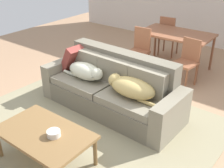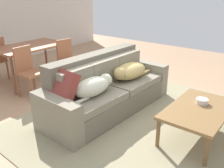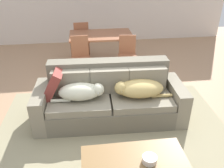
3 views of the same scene
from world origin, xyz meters
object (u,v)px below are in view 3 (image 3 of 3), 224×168
object	(u,v)px
coffee_table	(136,168)
dining_chair_near_left	(81,56)
dog_on_right_cushion	(139,89)
bowl_on_coffee_table	(149,159)
dining_table	(101,37)
throw_pillow_by_left_arm	(53,83)
dining_chair_far_left	(81,38)
couch	(110,98)
dining_chair_near_right	(127,54)
dog_on_left_cushion	(82,92)

from	to	relation	value
coffee_table	dining_chair_near_left	bearing A→B (deg)	100.33
dog_on_right_cushion	bowl_on_coffee_table	distance (m)	1.33
dog_on_right_cushion	dining_table	xyz separation A→B (m)	(-0.38, 2.23, 0.13)
throw_pillow_by_left_arm	dining_chair_near_left	bearing A→B (deg)	73.21
dining_table	dining_chair_far_left	distance (m)	0.77
couch	bowl_on_coffee_table	size ratio (longest dim) A/B	14.75
couch	bowl_on_coffee_table	distance (m)	1.49
couch	throw_pillow_by_left_arm	world-z (taller)	couch
dining_chair_near_right	couch	bearing A→B (deg)	-102.20
dining_chair_near_right	dog_on_left_cushion	bearing A→B (deg)	-113.15
dining_chair_near_left	dining_chair_near_right	distance (m)	1.01
throw_pillow_by_left_arm	coffee_table	distance (m)	1.85
throw_pillow_by_left_arm	bowl_on_coffee_table	distance (m)	1.91
throw_pillow_by_left_arm	bowl_on_coffee_table	bearing A→B (deg)	-54.08
throw_pillow_by_left_arm	bowl_on_coffee_table	world-z (taller)	throw_pillow_by_left_arm
dog_on_right_cushion	bowl_on_coffee_table	size ratio (longest dim) A/B	5.52
dining_table	dining_chair_near_right	world-z (taller)	dining_chair_near_right
dining_table	dining_chair_near_right	size ratio (longest dim) A/B	1.64
dog_on_left_cushion	coffee_table	world-z (taller)	dog_on_left_cushion
dog_on_right_cushion	throw_pillow_by_left_arm	xyz separation A→B (m)	(-1.29, 0.22, 0.08)
throw_pillow_by_left_arm	coffee_table	size ratio (longest dim) A/B	0.40
dining_table	dog_on_right_cushion	bearing A→B (deg)	-80.37
dining_chair_far_left	bowl_on_coffee_table	bearing A→B (deg)	93.51
dining_table	dog_on_left_cushion	bearing A→B (deg)	-102.48
dining_chair_far_left	dining_table	bearing A→B (deg)	122.52
throw_pillow_by_left_arm	dining_chair_far_left	distance (m)	2.64
dining_chair_near_left	dining_chair_far_left	world-z (taller)	dining_chair_far_left
dog_on_left_cushion	coffee_table	distance (m)	1.47
couch	dining_chair_near_left	size ratio (longest dim) A/B	2.58
dog_on_left_cushion	bowl_on_coffee_table	size ratio (longest dim) A/B	4.99
throw_pillow_by_left_arm	dining_chair_near_left	world-z (taller)	dining_chair_near_left
dining_chair_near_left	dining_chair_near_right	world-z (taller)	dining_chair_near_left
dining_table	dining_chair_near_left	size ratio (longest dim) A/B	1.57
dog_on_left_cushion	coffee_table	xyz separation A→B (m)	(0.54, -1.36, -0.19)
coffee_table	dining_chair_far_left	xyz separation A→B (m)	(-0.51, 4.15, 0.12)
couch	throw_pillow_by_left_arm	size ratio (longest dim) A/B	5.09
couch	throw_pillow_by_left_arm	bearing A→B (deg)	177.14
dog_on_left_cushion	dog_on_right_cushion	world-z (taller)	dog_on_right_cushion
dog_on_left_cushion	dining_chair_near_left	world-z (taller)	dining_chair_near_left
throw_pillow_by_left_arm	dining_chair_near_right	xyz separation A→B (m)	(1.43, 1.45, -0.16)
couch	dining_chair_far_left	bearing A→B (deg)	100.72
bowl_on_coffee_table	dining_chair_far_left	distance (m)	4.18
coffee_table	dining_chair_near_right	world-z (taller)	dining_chair_near_right
dog_on_left_cushion	dog_on_right_cushion	distance (m)	0.87
dining_chair_far_left	couch	bearing A→B (deg)	93.14
dog_on_left_cushion	dining_chair_near_right	distance (m)	1.93
dog_on_left_cushion	throw_pillow_by_left_arm	bearing A→B (deg)	156.76
dog_on_left_cushion	throw_pillow_by_left_arm	xyz separation A→B (m)	(-0.43, 0.20, 0.07)
throw_pillow_by_left_arm	coffee_table	xyz separation A→B (m)	(0.96, -1.56, -0.26)
coffee_table	dining_table	size ratio (longest dim) A/B	0.80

